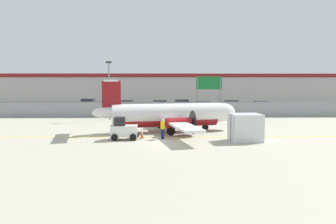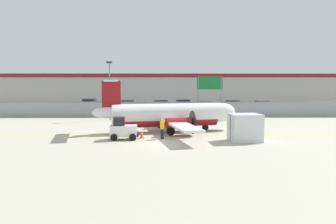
% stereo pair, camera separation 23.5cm
% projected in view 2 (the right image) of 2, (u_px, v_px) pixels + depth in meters
% --- Properties ---
extents(ground_plane, '(140.00, 140.00, 0.01)m').
position_uv_depth(ground_plane, '(170.00, 137.00, 28.22)').
color(ground_plane, '#B2AD99').
extents(perimeter_fence, '(98.00, 0.10, 2.10)m').
position_uv_depth(perimeter_fence, '(168.00, 109.00, 44.04)').
color(perimeter_fence, gray).
rests_on(perimeter_fence, ground).
extents(parking_lot_strip, '(98.00, 17.00, 0.12)m').
position_uv_depth(parking_lot_strip, '(167.00, 109.00, 55.59)').
color(parking_lot_strip, '#38383A').
rests_on(parking_lot_strip, ground).
extents(background_building, '(91.00, 8.10, 6.50)m').
position_uv_depth(background_building, '(166.00, 88.00, 73.70)').
color(background_building, '#BCB7B2').
rests_on(background_building, ground).
extents(commuter_airplane, '(13.89, 15.97, 4.92)m').
position_uv_depth(commuter_airplane, '(171.00, 115.00, 31.19)').
color(commuter_airplane, white).
rests_on(commuter_airplane, ground).
extents(baggage_tug, '(2.39, 1.49, 1.88)m').
position_uv_depth(baggage_tug, '(123.00, 129.00, 27.00)').
color(baggage_tug, silver).
rests_on(baggage_tug, ground).
extents(ground_crew_worker, '(0.47, 0.50, 1.70)m').
position_uv_depth(ground_crew_worker, '(162.00, 128.00, 27.21)').
color(ground_crew_worker, '#191E4C').
rests_on(ground_crew_worker, ground).
extents(cargo_container, '(2.59, 2.23, 2.20)m').
position_uv_depth(cargo_container, '(245.00, 128.00, 26.23)').
color(cargo_container, silver).
rests_on(cargo_container, ground).
extents(traffic_cone_near_left, '(0.36, 0.36, 0.64)m').
position_uv_depth(traffic_cone_near_left, '(115.00, 133.00, 28.30)').
color(traffic_cone_near_left, orange).
rests_on(traffic_cone_near_left, ground).
extents(traffic_cone_near_right, '(0.36, 0.36, 0.64)m').
position_uv_depth(traffic_cone_near_right, '(142.00, 135.00, 27.64)').
color(traffic_cone_near_right, orange).
rests_on(traffic_cone_near_right, ground).
extents(parked_car_0, '(4.34, 2.32, 1.58)m').
position_uv_depth(parked_car_0, '(90.00, 103.00, 59.49)').
color(parked_car_0, black).
rests_on(parked_car_0, parking_lot_strip).
extents(parked_car_1, '(4.39, 2.45, 1.58)m').
position_uv_depth(parked_car_1, '(110.00, 104.00, 58.21)').
color(parked_car_1, slate).
rests_on(parked_car_1, parking_lot_strip).
extents(parked_car_2, '(4.29, 2.20, 1.58)m').
position_uv_depth(parked_car_2, '(128.00, 105.00, 54.73)').
color(parked_car_2, gray).
rests_on(parked_car_2, parking_lot_strip).
extents(parked_car_3, '(4.34, 2.30, 1.58)m').
position_uv_depth(parked_car_3, '(160.00, 105.00, 54.69)').
color(parked_car_3, navy).
rests_on(parked_car_3, parking_lot_strip).
extents(parked_car_4, '(4.38, 2.42, 1.58)m').
position_uv_depth(parked_car_4, '(183.00, 104.00, 56.61)').
color(parked_car_4, navy).
rests_on(parked_car_4, parking_lot_strip).
extents(parked_car_5, '(4.24, 2.09, 1.58)m').
position_uv_depth(parked_car_5, '(205.00, 106.00, 52.06)').
color(parked_car_5, black).
rests_on(parked_car_5, parking_lot_strip).
extents(parked_car_6, '(4.29, 2.18, 1.58)m').
position_uv_depth(parked_car_6, '(233.00, 105.00, 54.50)').
color(parked_car_6, black).
rests_on(parked_car_6, parking_lot_strip).
extents(parked_car_7, '(4.22, 2.05, 1.58)m').
position_uv_depth(parked_car_7, '(262.00, 106.00, 52.75)').
color(parked_car_7, black).
rests_on(parked_car_7, parking_lot_strip).
extents(apron_light_pole, '(0.70, 0.30, 7.27)m').
position_uv_depth(apron_light_pole, '(110.00, 85.00, 40.53)').
color(apron_light_pole, slate).
rests_on(apron_light_pole, ground).
extents(highway_sign, '(3.60, 0.14, 5.50)m').
position_uv_depth(highway_sign, '(210.00, 86.00, 45.51)').
color(highway_sign, slate).
rests_on(highway_sign, ground).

